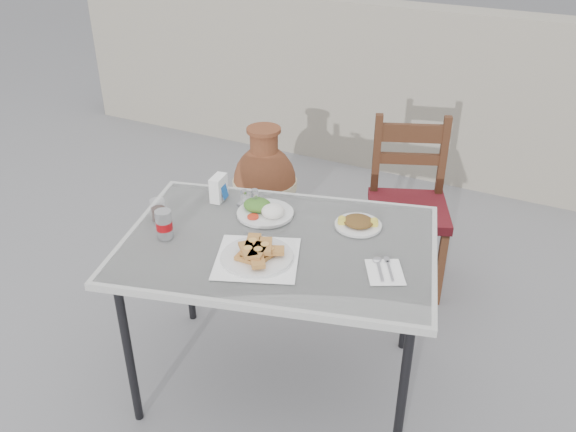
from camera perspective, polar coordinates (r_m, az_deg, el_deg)
The scene contains 13 objects.
ground at distance 2.77m, azimuth -2.00°, elevation -16.54°, with size 80.00×80.00×0.00m, color slate.
cafe_table at distance 2.41m, azimuth -0.90°, elevation -3.35°, with size 1.39×1.11×0.74m.
pide_plate at distance 2.26m, azimuth -2.92°, elevation -3.41°, with size 0.39×0.39×0.06m.
salad_rice_plate at distance 2.54m, azimuth -2.21°, elevation 0.57°, with size 0.24×0.24×0.06m.
salad_chopped_plate at distance 2.48m, azimuth 6.59°, elevation -0.64°, with size 0.19×0.19×0.04m.
soda_can at distance 2.42m, azimuth -11.52°, elevation -0.76°, with size 0.07×0.07×0.12m.
cola_glass at distance 2.55m, azimuth -12.04°, elevation 0.45°, with size 0.06×0.06×0.09m.
napkin_holder at distance 2.66m, azimuth -6.50°, elevation 2.60°, with size 0.07×0.10×0.11m.
condiment_caddy at distance 2.61m, azimuth -3.39°, elevation 1.45°, with size 0.11×0.10×0.08m.
cutlery_napkin at distance 2.23m, azimuth 8.95°, elevation -4.98°, with size 0.19×0.20×0.01m.
chair at distance 3.25m, azimuth 11.14°, elevation 1.10°, with size 0.52×0.52×0.91m.
terracotta_urn at distance 3.73m, azimuth -2.18°, elevation 2.98°, with size 0.39×0.39×0.69m.
back_wall at distance 4.49m, azimuth 13.55°, elevation 10.85°, with size 6.00×0.25×1.20m, color gray.
Camera 1 is at (0.94, -1.66, 2.01)m, focal length 38.00 mm.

